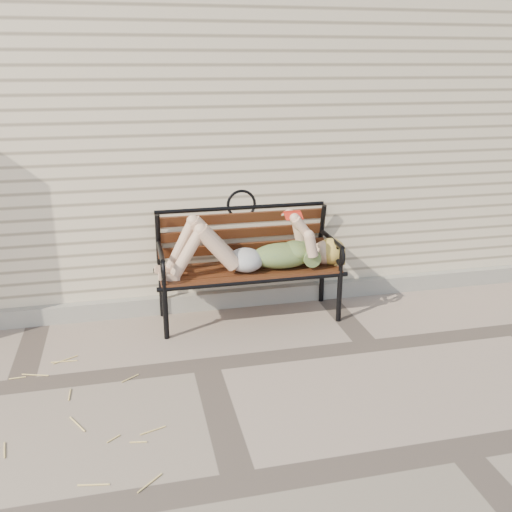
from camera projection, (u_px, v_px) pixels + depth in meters
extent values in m
plane|color=gray|center=(206.00, 365.00, 4.06)|extent=(80.00, 80.00, 0.00)
cube|color=beige|center=(163.00, 114.00, 6.34)|extent=(8.00, 4.00, 3.00)
cube|color=gray|center=(189.00, 302.00, 4.93)|extent=(8.00, 0.10, 0.15)
cylinder|color=black|center=(166.00, 313.00, 4.38)|extent=(0.04, 0.04, 0.43)
cylinder|color=black|center=(162.00, 292.00, 4.78)|extent=(0.04, 0.04, 0.43)
cylinder|color=black|center=(339.00, 297.00, 4.68)|extent=(0.04, 0.04, 0.43)
cylinder|color=black|center=(322.00, 278.00, 5.08)|extent=(0.04, 0.04, 0.43)
cube|color=#532415|center=(249.00, 270.00, 4.66)|extent=(1.46, 0.47, 0.03)
cylinder|color=black|center=(255.00, 282.00, 4.47)|extent=(1.53, 0.04, 0.04)
cylinder|color=black|center=(244.00, 264.00, 4.86)|extent=(1.53, 0.04, 0.04)
torus|color=black|center=(241.00, 204.00, 4.80)|extent=(0.26, 0.03, 0.26)
ellipsoid|color=#0A3349|center=(282.00, 256.00, 4.65)|extent=(0.52, 0.30, 0.20)
ellipsoid|color=#0A3349|center=(296.00, 251.00, 4.67)|extent=(0.25, 0.29, 0.15)
ellipsoid|color=#A5A5AA|center=(246.00, 260.00, 4.59)|extent=(0.29, 0.33, 0.18)
sphere|color=#D5AB90|center=(325.00, 252.00, 4.73)|extent=(0.21, 0.21, 0.21)
ellipsoid|color=gold|center=(331.00, 251.00, 4.74)|extent=(0.24, 0.24, 0.22)
cube|color=red|center=(292.00, 212.00, 4.55)|extent=(0.13, 0.02, 0.02)
cube|color=white|center=(293.00, 216.00, 4.52)|extent=(0.13, 0.08, 0.05)
cube|color=white|center=(291.00, 214.00, 4.60)|extent=(0.13, 0.08, 0.05)
cube|color=red|center=(294.00, 216.00, 4.52)|extent=(0.14, 0.09, 0.05)
cube|color=red|center=(291.00, 213.00, 4.60)|extent=(0.14, 0.09, 0.05)
cylinder|color=#E7C670|center=(62.00, 363.00, 4.07)|extent=(0.12, 0.03, 0.01)
cylinder|color=#E7C670|center=(104.00, 474.00, 2.98)|extent=(0.12, 0.06, 0.01)
cylinder|color=#E7C670|center=(28.00, 372.00, 3.96)|extent=(0.05, 0.10, 0.01)
cylinder|color=#E7C670|center=(126.00, 347.00, 4.30)|extent=(0.07, 0.17, 0.01)
cylinder|color=#E7C670|center=(79.00, 411.00, 3.51)|extent=(0.14, 0.03, 0.01)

